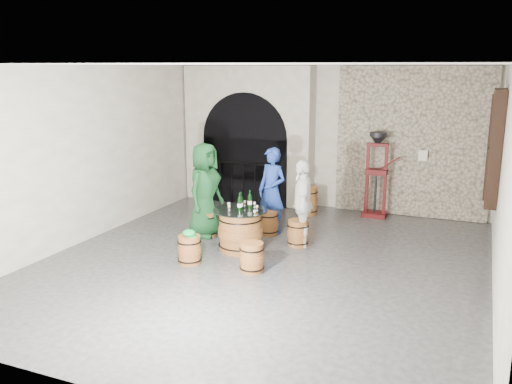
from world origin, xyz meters
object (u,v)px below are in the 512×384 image
at_px(barrel_stool_left, 207,224).
at_px(barrel_stool_far, 268,222).
at_px(person_white, 302,203).
at_px(person_green, 205,190).
at_px(barrel_stool_right, 298,233).
at_px(wine_bottle_right, 250,201).
at_px(barrel_table, 240,230).
at_px(corking_press, 377,168).
at_px(side_barrel, 307,200).
at_px(wine_bottle_center, 240,204).
at_px(wine_bottle_left, 241,203).
at_px(barrel_stool_near_left, 189,250).
at_px(person_blue, 272,191).
at_px(barrel_stool_near_right, 252,258).

distance_m(barrel_stool_left, barrel_stool_far, 1.19).
bearing_deg(person_white, barrel_stool_far, -132.74).
bearing_deg(barrel_stool_left, person_green, 152.02).
bearing_deg(person_green, barrel_stool_right, -80.05).
bearing_deg(barrel_stool_far, wine_bottle_right, -90.41).
relative_size(barrel_table, corking_press, 0.52).
height_order(barrel_stool_left, side_barrel, side_barrel).
bearing_deg(wine_bottle_center, person_white, 39.25).
bearing_deg(wine_bottle_left, wine_bottle_right, 64.11).
xyz_separation_m(barrel_stool_left, barrel_stool_near_left, (0.45, -1.44, 0.00)).
xyz_separation_m(person_blue, wine_bottle_right, (-0.02, -1.02, 0.03)).
bearing_deg(wine_bottle_left, person_blue, 84.75).
xyz_separation_m(barrel_stool_left, barrel_stool_near_right, (1.53, -1.38, 0.00)).
height_order(side_barrel, corking_press, corking_press).
relative_size(barrel_table, person_green, 0.53).
xyz_separation_m(wine_bottle_right, side_barrel, (0.25, 2.56, -0.56)).
bearing_deg(wine_bottle_center, barrel_table, 107.33).
height_order(barrel_stool_right, person_green, person_green).
relative_size(barrel_stool_right, wine_bottle_left, 1.47).
relative_size(barrel_stool_near_left, wine_bottle_left, 1.47).
height_order(barrel_stool_right, person_blue, person_blue).
height_order(barrel_stool_left, barrel_stool_right, same).
bearing_deg(wine_bottle_right, barrel_stool_right, 30.75).
distance_m(wine_bottle_center, wine_bottle_right, 0.26).
relative_size(wine_bottle_left, side_barrel, 0.52).
bearing_deg(barrel_stool_near_left, side_barrel, 76.98).
relative_size(person_green, wine_bottle_right, 5.50).
bearing_deg(side_barrel, barrel_stool_left, -120.10).
bearing_deg(barrel_table, barrel_stool_right, 35.94).
bearing_deg(barrel_stool_far, person_white, -25.83).
bearing_deg(barrel_stool_right, wine_bottle_center, -140.53).
bearing_deg(corking_press, barrel_stool_far, -130.01).
distance_m(barrel_stool_near_left, wine_bottle_left, 1.23).
bearing_deg(person_green, barrel_stool_near_left, -155.38).
bearing_deg(barrel_stool_near_right, barrel_stool_near_left, -176.66).
distance_m(barrel_stool_left, wine_bottle_center, 1.28).
xyz_separation_m(barrel_stool_near_left, corking_press, (2.25, 4.08, 0.83)).
bearing_deg(wine_bottle_right, person_blue, 88.80).
distance_m(barrel_stool_left, person_green, 0.66).
relative_size(wine_bottle_center, wine_bottle_right, 1.00).
bearing_deg(wine_bottle_right, person_green, 162.47).
relative_size(person_white, wine_bottle_center, 4.85).
relative_size(barrel_stool_right, barrel_stool_near_right, 1.00).
bearing_deg(barrel_stool_right, wine_bottle_right, -149.25).
height_order(barrel_stool_near_left, person_white, person_white).
distance_m(wine_bottle_left, side_barrel, 2.82).
xyz_separation_m(wine_bottle_left, corking_press, (1.75, 3.14, 0.20)).
xyz_separation_m(barrel_stool_near_right, person_green, (-1.56, 1.39, 0.66)).
bearing_deg(barrel_table, person_green, 152.02).
bearing_deg(barrel_stool_near_right, barrel_stool_right, 80.09).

